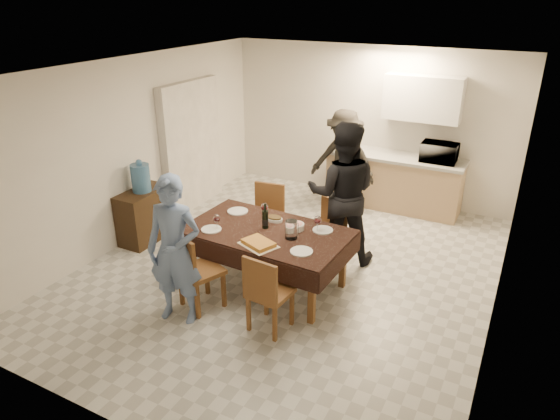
{
  "coord_description": "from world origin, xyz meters",
  "views": [
    {
      "loc": [
        2.53,
        -5.16,
        3.41
      ],
      "look_at": [
        0.0,
        -0.3,
        0.98
      ],
      "focal_mm": 32.0,
      "sensor_mm": 36.0,
      "label": 1
    }
  ],
  "objects": [
    {
      "name": "floor",
      "position": [
        0.0,
        0.0,
        0.0
      ],
      "size": [
        5.0,
        6.0,
        0.02
      ],
      "primitive_type": "cube",
      "color": "beige",
      "rests_on": "ground"
    },
    {
      "name": "ceiling",
      "position": [
        0.0,
        0.0,
        2.6
      ],
      "size": [
        5.0,
        6.0,
        0.02
      ],
      "primitive_type": "cube",
      "color": "white",
      "rests_on": "wall_back"
    },
    {
      "name": "wall_back",
      "position": [
        0.0,
        3.0,
        1.3
      ],
      "size": [
        5.0,
        0.02,
        2.6
      ],
      "primitive_type": "cube",
      "color": "silver",
      "rests_on": "floor"
    },
    {
      "name": "wall_front",
      "position": [
        0.0,
        -3.0,
        1.3
      ],
      "size": [
        5.0,
        0.02,
        2.6
      ],
      "primitive_type": "cube",
      "color": "silver",
      "rests_on": "floor"
    },
    {
      "name": "wall_left",
      "position": [
        -2.5,
        0.0,
        1.3
      ],
      "size": [
        0.02,
        6.0,
        2.6
      ],
      "primitive_type": "cube",
      "color": "silver",
      "rests_on": "floor"
    },
    {
      "name": "wall_right",
      "position": [
        2.5,
        0.0,
        1.3
      ],
      "size": [
        0.02,
        6.0,
        2.6
      ],
      "primitive_type": "cube",
      "color": "silver",
      "rests_on": "floor"
    },
    {
      "name": "stub_partition",
      "position": [
        -2.42,
        1.2,
        1.05
      ],
      "size": [
        0.15,
        1.4,
        2.1
      ],
      "primitive_type": "cube",
      "color": "silver",
      "rests_on": "floor"
    },
    {
      "name": "kitchen_base_cabinet",
      "position": [
        0.6,
        2.68,
        0.43
      ],
      "size": [
        2.2,
        0.6,
        0.86
      ],
      "primitive_type": "cube",
      "color": "tan",
      "rests_on": "floor"
    },
    {
      "name": "kitchen_worktop",
      "position": [
        0.6,
        2.68,
        0.89
      ],
      "size": [
        2.24,
        0.64,
        0.05
      ],
      "primitive_type": "cube",
      "color": "#9C9C98",
      "rests_on": "kitchen_base_cabinet"
    },
    {
      "name": "upper_cabinet",
      "position": [
        0.9,
        2.82,
        1.85
      ],
      "size": [
        1.2,
        0.34,
        0.7
      ],
      "primitive_type": "cube",
      "color": "white",
      "rests_on": "wall_back"
    },
    {
      "name": "dining_table",
      "position": [
        -0.09,
        -0.46,
        0.72
      ],
      "size": [
        1.99,
        1.22,
        0.76
      ],
      "rotation": [
        0.0,
        0.0,
        -0.04
      ],
      "color": "black",
      "rests_on": "floor"
    },
    {
      "name": "chair_near_left",
      "position": [
        -0.54,
        -1.3,
        0.59
      ],
      "size": [
        0.57,
        0.58,
        0.52
      ],
      "rotation": [
        0.0,
        0.0,
        -0.38
      ],
      "color": "brown",
      "rests_on": "floor"
    },
    {
      "name": "chair_near_right",
      "position": [
        0.36,
        -1.3,
        0.56
      ],
      "size": [
        0.46,
        0.46,
        0.5
      ],
      "rotation": [
        0.0,
        0.0,
        -0.09
      ],
      "color": "brown",
      "rests_on": "floor"
    },
    {
      "name": "chair_far_left",
      "position": [
        -0.54,
        0.2,
        0.59
      ],
      "size": [
        0.49,
        0.49,
        0.52
      ],
      "rotation": [
        0.0,
        0.0,
        3.28
      ],
      "color": "brown",
      "rests_on": "floor"
    },
    {
      "name": "chair_far_right",
      "position": [
        0.36,
        0.2,
        0.56
      ],
      "size": [
        0.51,
        0.51,
        0.49
      ],
      "rotation": [
        0.0,
        0.0,
        2.88
      ],
      "color": "brown",
      "rests_on": "floor"
    },
    {
      "name": "console",
      "position": [
        -2.28,
        -0.19,
        0.38
      ],
      "size": [
        0.41,
        0.83,
        0.77
      ],
      "primitive_type": "cube",
      "color": "black",
      "rests_on": "floor"
    },
    {
      "name": "water_jug",
      "position": [
        -2.28,
        -0.19,
        0.96
      ],
      "size": [
        0.27,
        0.27,
        0.4
      ],
      "primitive_type": "cylinder",
      "color": "#477FB6",
      "rests_on": "console"
    },
    {
      "name": "wine_bottle",
      "position": [
        -0.14,
        -0.41,
        0.92
      ],
      "size": [
        0.08,
        0.08,
        0.31
      ],
      "primitive_type": null,
      "color": "black",
      "rests_on": "dining_table"
    },
    {
      "name": "water_pitcher",
      "position": [
        0.26,
        -0.51,
        0.87
      ],
      "size": [
        0.14,
        0.14,
        0.22
      ],
      "primitive_type": "cylinder",
      "color": "white",
      "rests_on": "dining_table"
    },
    {
      "name": "savoury_tart",
      "position": [
        0.01,
        -0.84,
        0.79
      ],
      "size": [
        0.49,
        0.44,
        0.05
      ],
      "primitive_type": "cube",
      "rotation": [
        0.0,
        0.0,
        -0.38
      ],
      "color": "gold",
      "rests_on": "dining_table"
    },
    {
      "name": "salad_bowl",
      "position": [
        0.21,
        -0.28,
        0.8
      ],
      "size": [
        0.2,
        0.2,
        0.08
      ],
      "primitive_type": "cylinder",
      "color": "silver",
      "rests_on": "dining_table"
    },
    {
      "name": "mushroom_dish",
      "position": [
        -0.14,
        -0.18,
        0.78
      ],
      "size": [
        0.2,
        0.2,
        0.04
      ],
      "primitive_type": "cylinder",
      "color": "silver",
      "rests_on": "dining_table"
    },
    {
      "name": "wine_glass_a",
      "position": [
        -0.64,
        -0.71,
        0.86
      ],
      "size": [
        0.09,
        0.09,
        0.2
      ],
      "primitive_type": null,
      "color": "white",
      "rests_on": "dining_table"
    },
    {
      "name": "wine_glass_b",
      "position": [
        0.46,
        -0.21,
        0.86
      ],
      "size": [
        0.09,
        0.09,
        0.2
      ],
      "primitive_type": null,
      "color": "white",
      "rests_on": "dining_table"
    },
    {
      "name": "wine_glass_c",
      "position": [
        -0.29,
        -0.16,
        0.86
      ],
      "size": [
        0.09,
        0.09,
        0.21
      ],
      "primitive_type": null,
      "color": "white",
      "rests_on": "dining_table"
    },
    {
      "name": "plate_near_left",
      "position": [
        -0.69,
        -0.76,
        0.77
      ],
      "size": [
        0.24,
        0.24,
        0.01
      ],
      "primitive_type": "cylinder",
      "color": "silver",
      "rests_on": "dining_table"
    },
    {
      "name": "plate_near_right",
      "position": [
        0.51,
        -0.76,
        0.77
      ],
      "size": [
        0.25,
        0.25,
        0.01
      ],
      "primitive_type": "cylinder",
      "color": "silver",
      "rests_on": "dining_table"
    },
    {
      "name": "plate_far_left",
      "position": [
        -0.69,
        -0.16,
        0.77
      ],
      "size": [
        0.27,
        0.27,
        0.02
      ],
      "primitive_type": "cylinder",
      "color": "silver",
      "rests_on": "dining_table"
    },
    {
      "name": "plate_far_right",
      "position": [
        0.51,
        -0.16,
        0.77
      ],
      "size": [
        0.25,
        0.25,
        0.01
      ],
      "primitive_type": "cylinder",
      "color": "silver",
      "rests_on": "dining_table"
    },
    {
      "name": "microwave",
      "position": [
        1.28,
        2.68,
        1.06
      ],
      "size": [
        0.55,
        0.37,
        0.31
      ],
      "primitive_type": "imported",
      "rotation": [
        0.0,
        0.0,
        3.14
      ],
      "color": "white",
      "rests_on": "kitchen_worktop"
    },
    {
      "name": "person_near",
      "position": [
        -0.64,
        -1.51,
        0.85
      ],
      "size": [
        0.7,
        0.54,
        1.7
      ],
      "primitive_type": "imported",
      "rotation": [
        0.0,
        0.0,
        0.23
      ],
      "color": "#6079AC",
      "rests_on": "floor"
    },
    {
      "name": "person_far",
      "position": [
        0.46,
        0.59,
        0.96
      ],
      "size": [
        1.13,
        1.0,
        1.92
      ],
      "primitive_type": "imported",
      "rotation": [
        0.0,
        0.0,
        3.49
      ],
      "color": "black",
      "rests_on": "floor"
    },
    {
      "name": "person_kitchen",
      "position": [
        -0.14,
        2.23,
        0.84
      ],
      "size": [
        1.09,
        0.62,
        1.68
      ],
      "primitive_type": "imported",
      "color": "black",
      "rests_on": "floor"
    }
  ]
}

